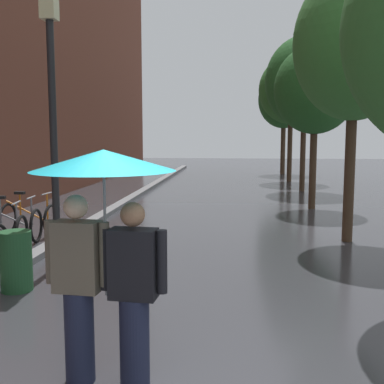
{
  "coord_description": "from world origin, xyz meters",
  "views": [
    {
      "loc": [
        0.36,
        -3.37,
        2.2
      ],
      "look_at": [
        -0.31,
        3.5,
        1.35
      ],
      "focal_mm": 44.3,
      "sensor_mm": 36.0,
      "label": 1
    }
  ],
  "objects_px": {
    "street_tree_2": "(315,90)",
    "street_tree_5": "(284,100)",
    "parked_bicycle_3": "(11,224)",
    "street_lamp_post": "(53,114)",
    "street_tree_3": "(305,82)",
    "parked_bicycle_4": "(29,218)",
    "street_tree_4": "(291,90)",
    "couple_under_umbrella": "(104,225)",
    "street_tree_1": "(355,44)",
    "litter_bin": "(16,261)"
  },
  "relations": [
    {
      "from": "street_tree_2",
      "to": "street_tree_5",
      "type": "height_order",
      "value": "street_tree_5"
    },
    {
      "from": "parked_bicycle_3",
      "to": "street_lamp_post",
      "type": "height_order",
      "value": "street_lamp_post"
    },
    {
      "from": "street_tree_2",
      "to": "street_tree_3",
      "type": "distance_m",
      "value": 4.43
    },
    {
      "from": "street_tree_2",
      "to": "street_lamp_post",
      "type": "height_order",
      "value": "street_tree_2"
    },
    {
      "from": "street_tree_5",
      "to": "parked_bicycle_4",
      "type": "bearing_deg",
      "value": -112.55
    },
    {
      "from": "street_tree_2",
      "to": "street_tree_4",
      "type": "height_order",
      "value": "street_tree_4"
    },
    {
      "from": "couple_under_umbrella",
      "to": "street_lamp_post",
      "type": "height_order",
      "value": "street_lamp_post"
    },
    {
      "from": "parked_bicycle_4",
      "to": "street_tree_1",
      "type": "bearing_deg",
      "value": 0.72
    },
    {
      "from": "street_tree_4",
      "to": "parked_bicycle_3",
      "type": "distance_m",
      "value": 15.39
    },
    {
      "from": "street_tree_3",
      "to": "parked_bicycle_4",
      "type": "bearing_deg",
      "value": -128.5
    },
    {
      "from": "street_tree_4",
      "to": "litter_bin",
      "type": "relative_size",
      "value": 6.74
    },
    {
      "from": "street_tree_5",
      "to": "litter_bin",
      "type": "relative_size",
      "value": 6.62
    },
    {
      "from": "street_tree_5",
      "to": "street_lamp_post",
      "type": "height_order",
      "value": "street_tree_5"
    },
    {
      "from": "street_tree_1",
      "to": "street_tree_3",
      "type": "distance_m",
      "value": 8.7
    },
    {
      "from": "street_tree_3",
      "to": "street_tree_4",
      "type": "xyz_separation_m",
      "value": [
        -0.1,
        3.71,
        0.03
      ]
    },
    {
      "from": "street_tree_5",
      "to": "parked_bicycle_4",
      "type": "height_order",
      "value": "street_tree_5"
    },
    {
      "from": "parked_bicycle_4",
      "to": "street_lamp_post",
      "type": "xyz_separation_m",
      "value": [
        1.54,
        -2.34,
        2.13
      ]
    },
    {
      "from": "street_tree_4",
      "to": "street_lamp_post",
      "type": "xyz_separation_m",
      "value": [
        -5.33,
        -14.82,
        -1.67
      ]
    },
    {
      "from": "street_tree_3",
      "to": "litter_bin",
      "type": "height_order",
      "value": "street_tree_3"
    },
    {
      "from": "street_tree_2",
      "to": "street_tree_5",
      "type": "bearing_deg",
      "value": 88.77
    },
    {
      "from": "street_tree_1",
      "to": "parked_bicycle_4",
      "type": "relative_size",
      "value": 4.84
    },
    {
      "from": "street_tree_5",
      "to": "couple_under_umbrella",
      "type": "bearing_deg",
      "value": -99.01
    },
    {
      "from": "street_tree_1",
      "to": "parked_bicycle_3",
      "type": "height_order",
      "value": "street_tree_1"
    },
    {
      "from": "street_tree_2",
      "to": "street_lamp_post",
      "type": "distance_m",
      "value": 8.55
    },
    {
      "from": "street_tree_3",
      "to": "street_tree_1",
      "type": "bearing_deg",
      "value": -91.44
    },
    {
      "from": "street_lamp_post",
      "to": "street_tree_1",
      "type": "bearing_deg",
      "value": 24.89
    },
    {
      "from": "street_tree_5",
      "to": "couple_under_umbrella",
      "type": "relative_size",
      "value": 2.72
    },
    {
      "from": "parked_bicycle_4",
      "to": "couple_under_umbrella",
      "type": "bearing_deg",
      "value": -60.1
    },
    {
      "from": "couple_under_umbrella",
      "to": "street_tree_5",
      "type": "bearing_deg",
      "value": 80.99
    },
    {
      "from": "couple_under_umbrella",
      "to": "litter_bin",
      "type": "height_order",
      "value": "couple_under_umbrella"
    },
    {
      "from": "street_tree_2",
      "to": "litter_bin",
      "type": "relative_size",
      "value": 5.59
    },
    {
      "from": "street_tree_3",
      "to": "street_tree_5",
      "type": "relative_size",
      "value": 1.04
    },
    {
      "from": "street_tree_5",
      "to": "parked_bicycle_4",
      "type": "relative_size",
      "value": 4.98
    },
    {
      "from": "street_tree_3",
      "to": "couple_under_umbrella",
      "type": "bearing_deg",
      "value": -103.83
    },
    {
      "from": "parked_bicycle_4",
      "to": "parked_bicycle_3",
      "type": "bearing_deg",
      "value": -95.26
    },
    {
      "from": "street_tree_2",
      "to": "litter_bin",
      "type": "height_order",
      "value": "street_tree_2"
    },
    {
      "from": "couple_under_umbrella",
      "to": "litter_bin",
      "type": "relative_size",
      "value": 2.43
    },
    {
      "from": "street_tree_2",
      "to": "couple_under_umbrella",
      "type": "relative_size",
      "value": 2.3
    },
    {
      "from": "parked_bicycle_4",
      "to": "litter_bin",
      "type": "relative_size",
      "value": 1.33
    },
    {
      "from": "street_tree_1",
      "to": "street_tree_3",
      "type": "relative_size",
      "value": 0.93
    },
    {
      "from": "street_tree_3",
      "to": "street_tree_4",
      "type": "bearing_deg",
      "value": 91.59
    },
    {
      "from": "street_tree_2",
      "to": "parked_bicycle_4",
      "type": "bearing_deg",
      "value": -146.62
    },
    {
      "from": "street_tree_3",
      "to": "street_tree_4",
      "type": "height_order",
      "value": "street_tree_3"
    },
    {
      "from": "couple_under_umbrella",
      "to": "litter_bin",
      "type": "distance_m",
      "value": 3.2
    },
    {
      "from": "street_tree_5",
      "to": "couple_under_umbrella",
      "type": "height_order",
      "value": "street_tree_5"
    },
    {
      "from": "street_lamp_post",
      "to": "couple_under_umbrella",
      "type": "bearing_deg",
      "value": -62.6
    },
    {
      "from": "street_tree_4",
      "to": "litter_bin",
      "type": "distance_m",
      "value": 17.35
    },
    {
      "from": "street_tree_5",
      "to": "street_lamp_post",
      "type": "xyz_separation_m",
      "value": [
        -5.42,
        -19.1,
        -1.54
      ]
    },
    {
      "from": "street_tree_2",
      "to": "parked_bicycle_4",
      "type": "relative_size",
      "value": 4.21
    },
    {
      "from": "couple_under_umbrella",
      "to": "street_lamp_post",
      "type": "xyz_separation_m",
      "value": [
        -1.83,
        3.53,
        1.08
      ]
    }
  ]
}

